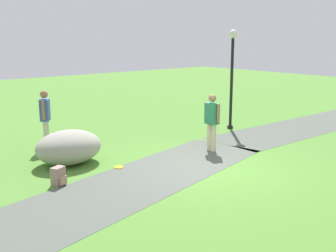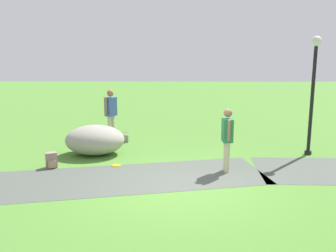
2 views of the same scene
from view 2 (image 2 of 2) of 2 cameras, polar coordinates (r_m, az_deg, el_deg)
ground_plane at (r=9.01m, az=1.72°, el=-8.62°), size 48.00×48.00×0.00m
footpath_segment_mid at (r=9.47m, az=-10.06°, el=-7.73°), size 8.28×3.79×0.01m
lamp_post at (r=11.74m, az=20.36°, el=5.95°), size 0.28×0.28×3.35m
lawn_boulder at (r=11.50m, az=-10.56°, el=-2.00°), size 1.77×1.46×0.85m
woman_with_handbag at (r=13.04m, az=-8.30°, el=2.16°), size 0.40×0.44×1.67m
man_near_boulder at (r=9.80m, az=8.60°, el=-1.42°), size 0.26×0.52×1.60m
handbag_on_grass at (r=12.83m, az=-6.46°, el=-1.72°), size 0.33×0.30×0.31m
backpack_by_boulder at (r=12.38m, az=-9.26°, el=-2.06°), size 0.29×0.31×0.40m
spare_backpack_on_lawn at (r=10.61m, az=-16.58°, el=-4.80°), size 0.34×0.33×0.40m
frisbee_on_grass at (r=10.45m, az=-7.51°, el=-5.71°), size 0.23×0.23×0.02m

